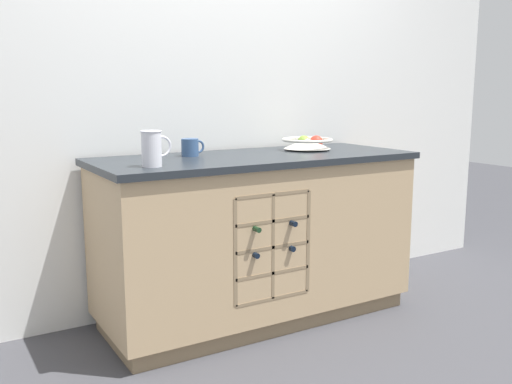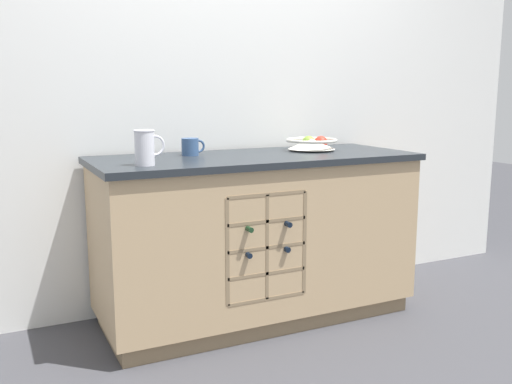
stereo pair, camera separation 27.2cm
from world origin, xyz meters
TOP-DOWN VIEW (x-y plane):
  - ground_plane at (0.00, 0.00)m, footprint 14.00×14.00m
  - back_wall at (0.00, 0.40)m, footprint 4.40×0.06m
  - kitchen_island at (-0.00, -0.00)m, footprint 1.75×0.72m
  - fruit_bowl at (0.40, 0.08)m, footprint 0.30×0.30m
  - white_pitcher at (-0.65, -0.16)m, footprint 0.15×0.10m
  - ceramic_mug at (-0.32, 0.14)m, footprint 0.13×0.09m

SIDE VIEW (x-z plane):
  - ground_plane at x=0.00m, z-range 0.00..0.00m
  - kitchen_island at x=0.00m, z-range 0.01..0.93m
  - fruit_bowl at x=0.40m, z-range 0.92..1.01m
  - ceramic_mug at x=-0.32m, z-range 0.92..1.01m
  - white_pitcher at x=-0.65m, z-range 0.92..1.09m
  - back_wall at x=0.00m, z-range 0.00..2.55m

